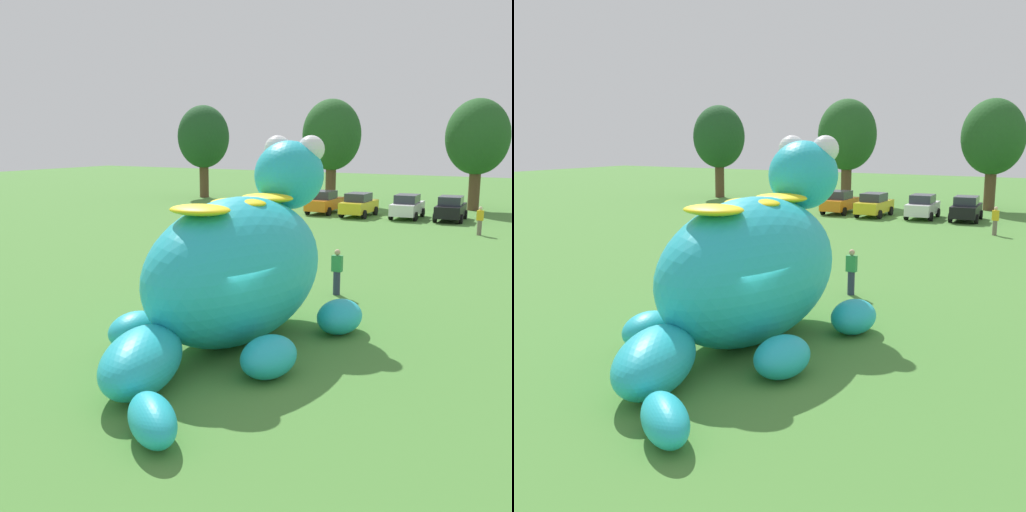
# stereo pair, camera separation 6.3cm
# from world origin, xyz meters

# --- Properties ---
(ground_plane) EXTENTS (160.00, 160.00, 0.00)m
(ground_plane) POSITION_xyz_m (0.00, 0.00, 0.00)
(ground_plane) COLOR #4C8438
(giant_inflatable_creature) EXTENTS (5.85, 11.24, 5.82)m
(giant_inflatable_creature) POSITION_xyz_m (-0.47, 1.27, 2.13)
(giant_inflatable_creature) COLOR #23B2C6
(giant_inflatable_creature) RESTS_ON ground
(car_orange) EXTENTS (2.07, 4.17, 1.72)m
(car_orange) POSITION_xyz_m (-10.46, 29.85, 0.86)
(car_orange) COLOR orange
(car_orange) RESTS_ON ground
(car_yellow) EXTENTS (2.01, 4.14, 1.72)m
(car_yellow) POSITION_xyz_m (-7.55, 29.48, 0.86)
(car_yellow) COLOR yellow
(car_yellow) RESTS_ON ground
(car_white) EXTENTS (2.17, 4.22, 1.72)m
(car_white) POSITION_xyz_m (-4.12, 30.09, 0.86)
(car_white) COLOR white
(car_white) RESTS_ON ground
(car_black) EXTENTS (2.23, 4.24, 1.72)m
(car_black) POSITION_xyz_m (-1.14, 30.38, 0.86)
(car_black) COLOR black
(car_black) RESTS_ON ground
(tree_far_left) EXTENTS (4.89, 4.89, 8.68)m
(tree_far_left) POSITION_xyz_m (-25.66, 35.74, 5.67)
(tree_far_left) COLOR brown
(tree_far_left) RESTS_ON ground
(tree_left) EXTENTS (5.03, 5.03, 8.93)m
(tree_left) POSITION_xyz_m (-12.84, 36.53, 5.84)
(tree_left) COLOR brown
(tree_left) RESTS_ON ground
(tree_mid_left) EXTENTS (4.89, 4.89, 8.68)m
(tree_mid_left) POSITION_xyz_m (-1.03, 37.64, 5.68)
(tree_mid_left) COLOR brown
(tree_mid_left) RESTS_ON ground
(spectator_near_inflatable) EXTENTS (0.38, 0.26, 1.71)m
(spectator_near_inflatable) POSITION_xyz_m (-0.04, 7.47, 0.85)
(spectator_near_inflatable) COLOR #2D334C
(spectator_near_inflatable) RESTS_ON ground
(spectator_by_cars) EXTENTS (0.38, 0.26, 1.71)m
(spectator_by_cars) POSITION_xyz_m (1.83, 24.75, 0.85)
(spectator_by_cars) COLOR #726656
(spectator_by_cars) RESTS_ON ground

